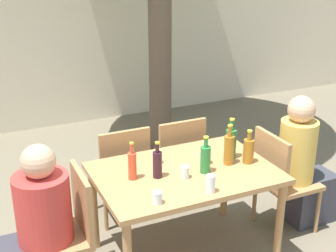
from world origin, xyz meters
name	(u,v)px	position (x,y,z in m)	size (l,w,h in m)	color
cafe_building_wall	(71,20)	(0.00, 3.32, 1.40)	(10.00, 0.08, 2.80)	beige
dining_table_front	(185,181)	(0.00, 0.00, 0.66)	(1.33, 0.91, 0.75)	#B27F4C
patio_chair_0	(68,226)	(-0.90, 0.00, 0.51)	(0.44, 0.44, 0.90)	#A87A4C
patio_chair_1	(280,176)	(0.90, 0.00, 0.51)	(0.44, 0.44, 0.90)	#A87A4C
patio_chair_2	(122,169)	(-0.27, 0.69, 0.51)	(0.44, 0.44, 0.90)	#A87A4C
patio_chair_3	(177,158)	(0.27, 0.69, 0.51)	(0.44, 0.44, 0.90)	#A87A4C
person_seated_0	(33,234)	(-1.13, 0.00, 0.52)	(0.59, 0.37, 1.15)	#383842
person_seated_1	(303,168)	(1.13, 0.00, 0.53)	(0.55, 0.31, 1.19)	#383842
wine_bottle_0	(157,164)	(-0.22, -0.01, 0.86)	(0.07, 0.07, 0.28)	#331923
soda_bottle_1	(132,165)	(-0.40, 0.04, 0.86)	(0.06, 0.06, 0.28)	#DB4C2D
green_bottle_2	(205,159)	(0.13, -0.08, 0.86)	(0.08, 0.08, 0.29)	#287A38
green_bottle_3	(231,143)	(0.43, 0.06, 0.88)	(0.08, 0.08, 0.33)	#287A38
amber_bottle_4	(249,150)	(0.51, -0.07, 0.85)	(0.08, 0.08, 0.27)	#9E661E
amber_bottle_5	(229,149)	(0.36, -0.03, 0.87)	(0.08, 0.08, 0.32)	#9E661E
drinking_glass_0	(185,172)	(-0.05, -0.10, 0.79)	(0.06, 0.06, 0.09)	silver
drinking_glass_1	(205,158)	(0.20, 0.05, 0.80)	(0.08, 0.08, 0.10)	silver
drinking_glass_2	(157,198)	(-0.37, -0.35, 0.79)	(0.07, 0.07, 0.08)	silver
drinking_glass_3	(157,158)	(-0.14, 0.20, 0.79)	(0.07, 0.07, 0.09)	silver
drinking_glass_4	(211,184)	(0.02, -0.36, 0.81)	(0.07, 0.07, 0.13)	white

